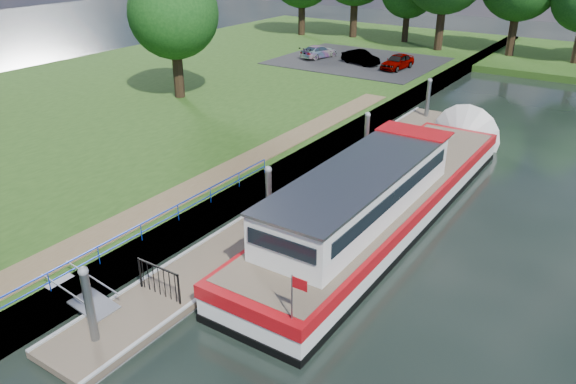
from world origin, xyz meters
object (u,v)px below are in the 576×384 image
Objects in this scene: pontoon at (323,190)px; car_c at (319,51)px; car_a at (397,61)px; car_b at (361,57)px; barge at (390,193)px.

car_c reaches higher than pontoon.
pontoon is 24.68m from car_a.
car_b is (-10.14, 23.75, 1.25)m from pontoon.
car_b is at bearing -170.88° from car_c.
car_b is at bearing 113.12° from pontoon.
pontoon is at bearing -140.56° from car_b.
car_b is (-13.73, 24.15, 0.35)m from barge.
barge is 5.38× the size of car_c.
car_b reaches higher than car_c.
pontoon is 1.42× the size of barge.
barge reaches higher than car_a.
car_a is at bearing -73.82° from car_b.
car_b is 0.93× the size of car_c.
pontoon is at bearing 173.67° from barge.
car_a is 0.96× the size of car_c.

